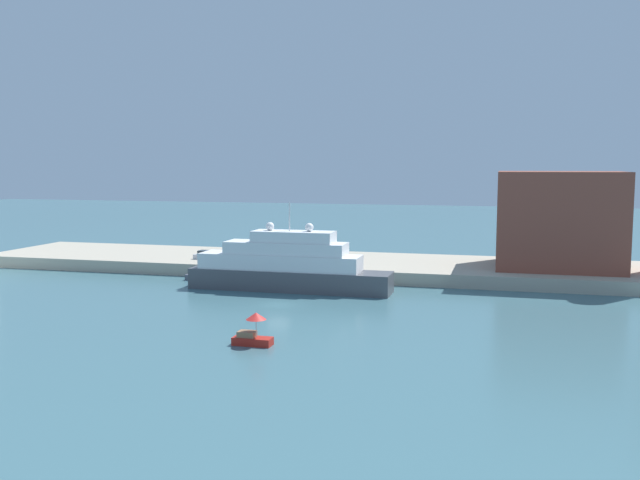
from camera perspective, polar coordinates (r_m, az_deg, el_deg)
ground at (r=79.84m, az=-3.47°, el=-5.39°), size 400.00×400.00×0.00m
quay_dock at (r=104.46m, az=1.09°, el=-2.11°), size 110.00×20.37×1.79m
large_yacht at (r=88.67m, az=-2.77°, el=-2.21°), size 26.28×4.88×11.35m
small_motorboat at (r=62.47m, az=-5.57°, el=-7.60°), size 3.54×1.82×2.99m
work_barge at (r=97.64m, az=-9.52°, el=-3.08°), size 5.32×1.48×0.79m
harbor_building at (r=101.07m, az=19.17°, el=1.58°), size 16.65×13.55×13.35m
parked_car at (r=106.16m, az=-9.20°, el=-1.26°), size 4.55×1.75×1.29m
person_figure at (r=104.72m, az=-6.62°, el=-1.18°), size 0.36×0.36×1.77m
mooring_bollard at (r=95.27m, az=0.68°, el=-2.15°), size 0.39×0.39×0.73m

